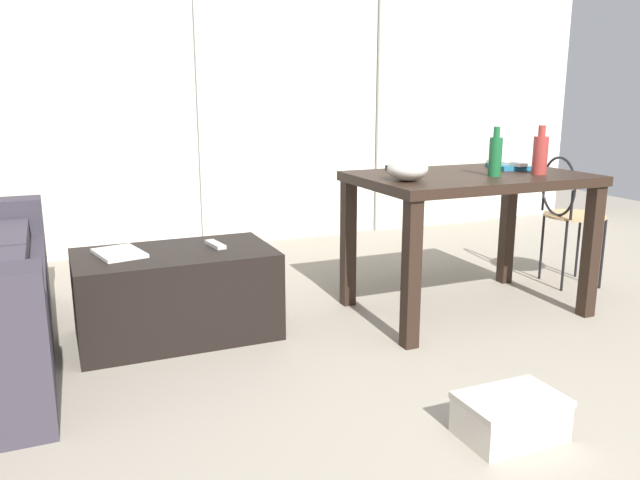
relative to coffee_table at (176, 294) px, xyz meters
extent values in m
plane|color=gray|center=(1.13, -0.34, -0.22)|extent=(8.63, 8.63, 0.00)
cube|color=silver|center=(1.13, 1.86, 1.03)|extent=(5.93, 0.10, 2.50)
cube|color=beige|center=(-0.39, 1.77, 0.85)|extent=(1.19, 0.03, 2.13)
cube|color=beige|center=(1.13, 1.77, 0.85)|extent=(1.19, 0.03, 2.13)
cube|color=beige|center=(2.64, 1.77, 0.85)|extent=(1.19, 0.03, 2.13)
cube|color=black|center=(0.00, 0.00, 0.00)|extent=(0.94, 0.54, 0.43)
cube|color=black|center=(1.53, -0.24, 0.52)|extent=(1.20, 0.77, 0.05)
cube|color=black|center=(0.98, -0.58, 0.14)|extent=(0.07, 0.07, 0.71)
cube|color=black|center=(2.08, -0.58, 0.14)|extent=(0.07, 0.07, 0.71)
cube|color=black|center=(0.98, 0.09, 0.14)|extent=(0.07, 0.07, 0.71)
cube|color=black|center=(2.08, 0.09, 0.14)|extent=(0.07, 0.07, 0.71)
cylinder|color=tan|center=(2.44, -0.09, 0.22)|extent=(0.37, 0.37, 0.02)
cylinder|color=black|center=(2.54, -0.25, 0.00)|extent=(0.02, 0.02, 0.43)
cylinder|color=black|center=(2.59, 0.00, 0.00)|extent=(0.02, 0.02, 0.43)
cylinder|color=black|center=(2.29, -0.19, 0.00)|extent=(0.02, 0.02, 0.43)
cylinder|color=black|center=(2.34, 0.06, 0.00)|extent=(0.02, 0.02, 0.43)
torus|color=black|center=(2.31, -0.07, 0.41)|extent=(0.09, 0.36, 0.36)
cylinder|color=black|center=(2.28, -0.22, 0.32)|extent=(0.02, 0.02, 0.18)
cylinder|color=black|center=(2.34, 0.09, 0.32)|extent=(0.02, 0.02, 0.18)
cylinder|color=#195B2D|center=(1.58, -0.37, 0.64)|extent=(0.07, 0.07, 0.20)
cylinder|color=#195B2D|center=(1.58, -0.37, 0.77)|extent=(0.03, 0.03, 0.05)
cylinder|color=#99332D|center=(1.85, -0.40, 0.64)|extent=(0.08, 0.08, 0.20)
cylinder|color=#99332D|center=(1.85, -0.40, 0.77)|extent=(0.04, 0.04, 0.06)
ellipsoid|color=beige|center=(1.08, -0.35, 0.60)|extent=(0.20, 0.20, 0.12)
cube|color=#1E668C|center=(1.88, -0.14, 0.56)|extent=(0.25, 0.26, 0.02)
cube|color=silver|center=(1.89, -0.14, 0.58)|extent=(0.20, 0.27, 0.02)
cube|color=black|center=(1.22, 0.02, 0.56)|extent=(0.06, 0.19, 0.02)
cube|color=#B7B7B2|center=(0.21, 0.03, 0.22)|extent=(0.07, 0.18, 0.02)
cube|color=silver|center=(-0.25, 0.04, 0.22)|extent=(0.25, 0.30, 0.02)
cube|color=beige|center=(0.89, -1.42, -0.15)|extent=(0.35, 0.23, 0.13)
cube|color=beige|center=(0.89, -1.42, -0.07)|extent=(0.36, 0.24, 0.02)
camera|label=1|loc=(-0.52, -3.01, 0.97)|focal=35.69mm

